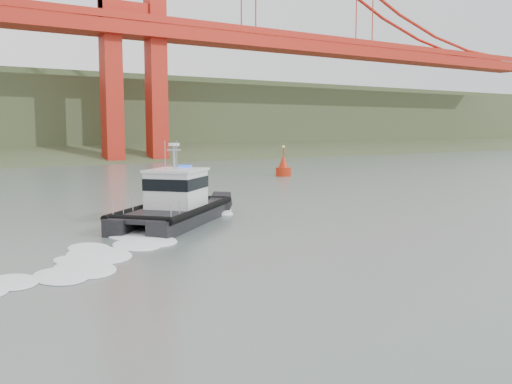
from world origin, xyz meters
The scene contains 3 objects.
ground centered at (0.00, 0.00, 0.00)m, with size 400.00×400.00×0.00m, color slate.
patrol_boat centered at (-0.03, 14.06, 1.27)m, with size 10.42×9.75×5.09m.
nav_buoy centered at (26.10, 38.14, 1.04)m, with size 1.89×1.89×3.95m.
Camera 1 is at (-15.14, -17.55, 5.83)m, focal length 40.00 mm.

